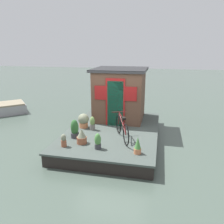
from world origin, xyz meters
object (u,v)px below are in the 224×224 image
potted_plant_sage (92,124)px  potted_plant_geranium (64,140)px  bicycle (122,128)px  potted_plant_mint (98,142)px  potted_plant_lavender (75,129)px  potted_plant_fern (82,137)px  potted_plant_rosemary (138,146)px  potted_plant_thyme (83,120)px  houseboat_cabin (120,94)px

potted_plant_sage → potted_plant_geranium: potted_plant_sage is taller
potted_plant_sage → potted_plant_geranium: 1.59m
bicycle → potted_plant_mint: bicycle is taller
potted_plant_lavender → potted_plant_fern: bearing=-136.0°
potted_plant_rosemary → potted_plant_thyme: 2.77m
potted_plant_fern → potted_plant_thyme: bearing=17.2°
potted_plant_mint → potted_plant_thyme: (1.64, 1.02, 0.05)m
potted_plant_mint → potted_plant_geranium: (-0.07, 1.04, -0.03)m
bicycle → potted_plant_sage: size_ratio=3.11×
bicycle → potted_plant_geranium: size_ratio=3.96×
potted_plant_lavender → bicycle: bearing=-80.9°
potted_plant_lavender → potted_plant_rosemary: bearing=-108.4°
potted_plant_rosemary → potted_plant_thyme: potted_plant_thyme is taller
bicycle → potted_plant_geranium: bicycle is taller
potted_plant_rosemary → potted_plant_lavender: size_ratio=0.80×
potted_plant_thyme → potted_plant_lavender: bearing=-177.4°
potted_plant_mint → potted_plant_geranium: potted_plant_mint is taller
houseboat_cabin → potted_plant_mint: 3.13m
potted_plant_lavender → potted_plant_thyme: (0.98, 0.04, -0.01)m
houseboat_cabin → potted_plant_lavender: 2.70m
potted_plant_geranium → potted_plant_fern: bearing=-53.2°
houseboat_cabin → potted_plant_fern: bearing=166.1°
houseboat_cabin → bicycle: bearing=-167.5°
potted_plant_rosemary → potted_plant_mint: potted_plant_rosemary is taller
houseboat_cabin → potted_plant_sage: (-1.55, 0.71, -0.81)m
potted_plant_lavender → potted_plant_sage: bearing=-23.7°
potted_plant_rosemary → potted_plant_sage: 2.35m
potted_plant_geranium → bicycle: bearing=-58.6°
bicycle → potted_plant_lavender: size_ratio=2.53×
potted_plant_rosemary → potted_plant_geranium: potted_plant_rosemary is taller
potted_plant_lavender → potted_plant_mint: 1.17m
houseboat_cabin → potted_plant_lavender: (-2.36, 1.06, -0.77)m
potted_plant_sage → potted_plant_lavender: potted_plant_lavender is taller
houseboat_cabin → potted_plant_rosemary: houseboat_cabin is taller
potted_plant_rosemary → potted_plant_fern: 1.79m
potted_plant_rosemary → potted_plant_fern: bearing=79.8°
potted_plant_geranium → potted_plant_lavender: bearing=-5.3°
potted_plant_sage → potted_plant_mint: bearing=-157.1°
bicycle → potted_plant_mint: bearing=148.2°
potted_plant_lavender → potted_plant_thyme: bearing=2.6°
bicycle → potted_plant_geranium: 1.88m
potted_plant_thyme → potted_plant_rosemary: bearing=-127.8°
potted_plant_fern → potted_plant_thyme: potted_plant_thyme is taller
bicycle → potted_plant_sage: bicycle is taller
houseboat_cabin → potted_plant_mint: houseboat_cabin is taller
bicycle → potted_plant_rosemary: (-0.96, -0.61, -0.14)m
potted_plant_sage → potted_plant_fern: bearing=-178.7°
potted_plant_mint → potted_plant_thyme: potted_plant_thyme is taller
houseboat_cabin → potted_plant_geranium: 3.40m
potted_plant_fern → potted_plant_lavender: 0.55m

